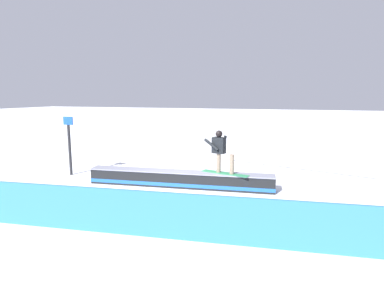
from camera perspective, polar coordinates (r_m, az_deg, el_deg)
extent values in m
plane|color=white|center=(10.31, -2.34, -7.88)|extent=(120.00, 120.00, 0.00)
cube|color=black|center=(10.24, -2.35, -6.57)|extent=(6.12, 1.18, 0.49)
cube|color=blue|center=(10.27, -2.34, -7.22)|extent=(6.13, 1.19, 0.12)
cube|color=#8E8FA1|center=(10.17, -2.36, -5.13)|extent=(6.13, 1.24, 0.04)
cube|color=#2F8D57|center=(9.92, 6.09, -5.38)|extent=(1.59, 0.62, 0.01)
cylinder|color=gray|center=(9.94, 4.92, -3.45)|extent=(0.17, 0.17, 0.62)
cylinder|color=gray|center=(9.75, 7.35, -3.73)|extent=(0.17, 0.17, 0.62)
cube|color=black|center=(9.84, 4.97, -0.23)|extent=(0.44, 0.32, 0.51)
sphere|color=black|center=(9.79, 5.00, 1.88)|extent=(0.22, 0.22, 0.22)
cylinder|color=black|center=(9.77, 3.60, -0.13)|extent=(0.52, 0.20, 0.38)
cylinder|color=black|center=(9.94, 5.91, 0.00)|extent=(0.20, 0.13, 0.56)
cube|color=#3176E6|center=(7.00, -13.36, -12.04)|extent=(12.40, 1.52, 1.00)
cylinder|color=#262628|center=(12.49, -21.58, -1.04)|extent=(0.10, 0.10, 1.90)
cube|color=blue|center=(12.36, -21.87, 4.00)|extent=(0.40, 0.04, 0.30)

